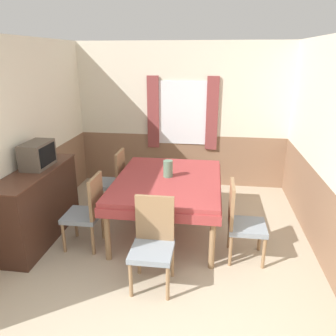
{
  "coord_description": "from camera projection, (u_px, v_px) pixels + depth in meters",
  "views": [
    {
      "loc": [
        0.57,
        -1.82,
        2.37
      ],
      "look_at": [
        0.0,
        2.29,
        0.93
      ],
      "focal_mm": 35.0,
      "sensor_mm": 36.0,
      "label": 1
    }
  ],
  "objects": [
    {
      "name": "wall_back",
      "position": [
        182.0,
        116.0,
        5.98
      ],
      "size": [
        4.22,
        0.1,
        2.6
      ],
      "color": "silver",
      "rests_on": "ground_plane"
    },
    {
      "name": "wall_left",
      "position": [
        20.0,
        141.0,
        4.3
      ],
      "size": [
        0.05,
        4.5,
        2.6
      ],
      "color": "silver",
      "rests_on": "ground_plane"
    },
    {
      "name": "wall_right",
      "position": [
        330.0,
        152.0,
        3.79
      ],
      "size": [
        0.05,
        4.5,
        2.6
      ],
      "color": "silver",
      "rests_on": "ground_plane"
    },
    {
      "name": "dining_table",
      "position": [
        168.0,
        185.0,
        4.47
      ],
      "size": [
        1.43,
        1.81,
        0.78
      ],
      "color": "#9E3838",
      "rests_on": "ground_plane"
    },
    {
      "name": "chair_left_far",
      "position": [
        113.0,
        179.0,
        5.16
      ],
      "size": [
        0.44,
        0.44,
        0.97
      ],
      "rotation": [
        0.0,
        0.0,
        1.57
      ],
      "color": "#93704C",
      "rests_on": "ground_plane"
    },
    {
      "name": "chair_right_near",
      "position": [
        241.0,
        220.0,
        3.89
      ],
      "size": [
        0.44,
        0.44,
        0.97
      ],
      "rotation": [
        0.0,
        0.0,
        4.71
      ],
      "color": "#93704C",
      "rests_on": "ground_plane"
    },
    {
      "name": "chair_left_near",
      "position": [
        88.0,
        210.0,
        4.13
      ],
      "size": [
        0.44,
        0.44,
        0.97
      ],
      "rotation": [
        0.0,
        0.0,
        1.57
      ],
      "color": "#93704C",
      "rests_on": "ground_plane"
    },
    {
      "name": "chair_head_near",
      "position": [
        153.0,
        241.0,
        3.45
      ],
      "size": [
        0.44,
        0.44,
        0.97
      ],
      "rotation": [
        0.0,
        0.0,
        3.14
      ],
      "color": "#93704C",
      "rests_on": "ground_plane"
    },
    {
      "name": "sideboard",
      "position": [
        38.0,
        205.0,
        4.32
      ],
      "size": [
        0.46,
        1.53,
        0.97
      ],
      "color": "#3D2319",
      "rests_on": "ground_plane"
    },
    {
      "name": "tv",
      "position": [
        38.0,
        155.0,
        4.26
      ],
      "size": [
        0.29,
        0.49,
        0.33
      ],
      "color": "#51473D",
      "rests_on": "sideboard"
    },
    {
      "name": "vase",
      "position": [
        168.0,
        169.0,
        4.46
      ],
      "size": [
        0.13,
        0.13,
        0.23
      ],
      "color": "slate",
      "rests_on": "dining_table"
    }
  ]
}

